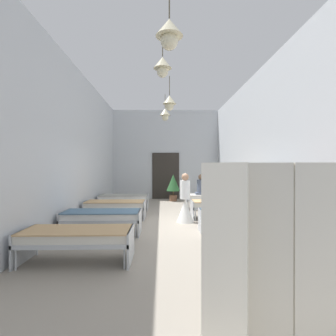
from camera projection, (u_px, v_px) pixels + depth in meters
name	position (u px, v px, depth m)	size (l,w,h in m)	color
ground_plane	(169.00, 227.00, 7.48)	(6.09, 13.09, 0.10)	#9E9384
room_shell	(168.00, 147.00, 8.71)	(5.89, 12.69, 4.63)	silver
bed_left_row_0	(78.00, 237.00, 4.59)	(1.90, 0.84, 0.57)	#B7BCC1
bed_right_row_0	(269.00, 235.00, 4.68)	(1.90, 0.84, 0.57)	#B7BCC1
bed_left_row_1	(102.00, 216.00, 6.49)	(1.90, 0.84, 0.57)	#B7BCC1
bed_right_row_1	(238.00, 216.00, 6.57)	(1.90, 0.84, 0.57)	#B7BCC1
bed_left_row_2	(116.00, 205.00, 8.39)	(1.90, 0.84, 0.57)	#B7BCC1
bed_right_row_2	(221.00, 205.00, 8.47)	(1.90, 0.84, 0.57)	#B7BCC1
bed_left_row_3	(124.00, 198.00, 10.29)	(1.90, 0.84, 0.57)	#B7BCC1
bed_right_row_3	(210.00, 198.00, 10.37)	(1.90, 0.84, 0.57)	#B7BCC1
nurse_near_aisle	(185.00, 205.00, 7.88)	(0.52, 0.52, 1.49)	white
patient_seated_primary	(201.00, 187.00, 10.39)	(0.44, 0.44, 0.80)	#515B70
patient_seated_secondary	(210.00, 192.00, 8.41)	(0.44, 0.44, 0.80)	slate
potted_plant	(173.00, 184.00, 12.77)	(0.66, 0.66, 1.29)	brown
privacy_screen	(270.00, 257.00, 2.35)	(1.23, 0.26, 1.70)	silver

